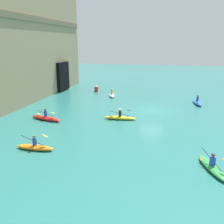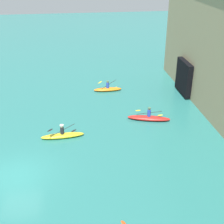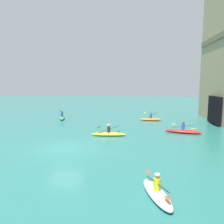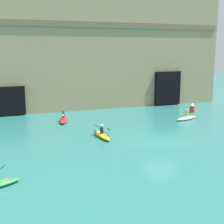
% 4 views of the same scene
% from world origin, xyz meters
% --- Properties ---
extents(ground_plane, '(120.00, 120.00, 0.00)m').
position_xyz_m(ground_plane, '(0.00, 0.00, 0.00)').
color(ground_plane, '#28706B').
extents(kayak_orange, '(0.73, 2.81, 1.17)m').
position_xyz_m(kayak_orange, '(-12.64, 7.32, 0.21)').
color(kayak_orange, orange).
rests_on(kayak_orange, ground).
extents(kayak_yellow, '(0.94, 3.25, 1.10)m').
position_xyz_m(kayak_yellow, '(-4.16, 2.83, 0.22)').
color(kayak_yellow, yellow).
rests_on(kayak_yellow, ground).
extents(kayak_red, '(1.67, 3.61, 1.15)m').
position_xyz_m(kayak_red, '(-5.99, 9.94, 0.22)').
color(kayak_red, red).
rests_on(kayak_red, ground).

